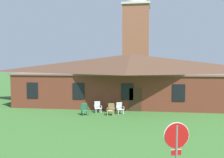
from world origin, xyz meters
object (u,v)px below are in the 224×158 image
object	(u,v)px
stop_sign	(176,147)
lawn_chair_left_end	(111,109)
lawn_chair_near_door	(98,107)
lawn_chair_by_porch	(85,109)
lawn_chair_middle	(120,108)

from	to	relation	value
stop_sign	lawn_chair_left_end	size ratio (longest dim) A/B	2.72
lawn_chair_near_door	lawn_chair_left_end	world-z (taller)	same
lawn_chair_by_porch	lawn_chair_near_door	xyz separation A→B (m)	(0.88, 1.23, 0.00)
stop_sign	lawn_chair_by_porch	world-z (taller)	stop_sign
lawn_chair_by_porch	lawn_chair_middle	world-z (taller)	same
stop_sign	lawn_chair_by_porch	xyz separation A→B (m)	(-6.06, 12.57, -1.34)
lawn_chair_by_porch	lawn_chair_near_door	size ratio (longest dim) A/B	1.00
lawn_chair_near_door	lawn_chair_left_end	xyz separation A→B (m)	(1.34, -0.97, 0.00)
lawn_chair_left_end	lawn_chair_by_porch	bearing A→B (deg)	-173.30
lawn_chair_middle	lawn_chair_near_door	bearing A→B (deg)	172.56
lawn_chair_middle	lawn_chair_left_end	bearing A→B (deg)	-132.95
stop_sign	lawn_chair_near_door	size ratio (longest dim) A/B	2.72
lawn_chair_by_porch	lawn_chair_middle	size ratio (longest dim) A/B	1.00
lawn_chair_by_porch	lawn_chair_left_end	bearing A→B (deg)	6.70
stop_sign	lawn_chair_near_door	distance (m)	14.80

